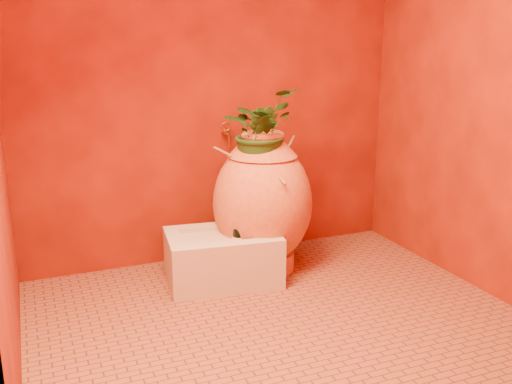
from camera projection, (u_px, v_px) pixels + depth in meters
name	position (u px, v px, depth m)	size (l,w,h in m)	color
floor	(277.00, 318.00, 2.99)	(2.50, 2.50, 0.00)	brown
wall_back	(213.00, 66.00, 3.56)	(2.50, 0.02, 2.50)	#520F04
wall_right	(487.00, 70.00, 3.13)	(0.02, 2.00, 2.50)	#520F04
amphora	(262.00, 202.00, 3.53)	(0.64, 0.64, 0.88)	#C76E38
stone_basin	(223.00, 258.00, 3.42)	(0.70, 0.52, 0.30)	#C1B5A0
wine_bottle_a	(239.00, 238.00, 3.36)	(0.08, 0.08, 0.31)	black
wine_bottle_b	(249.00, 231.00, 3.46)	(0.08, 0.08, 0.34)	black
wine_bottle_c	(247.00, 234.00, 3.41)	(0.08, 0.08, 0.34)	black
wall_tap	(227.00, 133.00, 3.62)	(0.06, 0.14, 0.15)	olive
plant_main	(260.00, 130.00, 3.39)	(0.44, 0.39, 0.49)	#1A4619
plant_side	(260.00, 138.00, 3.34)	(0.21, 0.17, 0.38)	#1A4619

